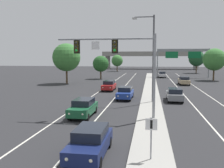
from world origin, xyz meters
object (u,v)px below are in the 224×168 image
(median_sign_post, at_px, (151,132))
(tree_far_right_c, at_px, (214,60))
(highway_sign_gantry, at_px, (183,54))
(car_receding_grey, at_px, (175,94))
(street_lamp_median, at_px, (151,53))
(tree_far_left_a, at_px, (101,64))
(tree_far_left_c, at_px, (66,57))
(car_oncoming_blue, at_px, (125,93))
(tree_far_right_a, at_px, (197,58))
(car_oncoming_navy, at_px, (90,141))
(car_oncoming_green, at_px, (83,107))
(car_oncoming_red, at_px, (109,85))
(overhead_signal_mast, at_px, (122,57))
(car_receding_silver, at_px, (162,74))
(tree_far_left_b, at_px, (117,61))
(car_receding_tan, at_px, (184,81))

(median_sign_post, height_order, tree_far_right_c, tree_far_right_c)
(highway_sign_gantry, bearing_deg, car_receding_grey, -98.45)
(median_sign_post, bearing_deg, highway_sign_gantry, 81.38)
(street_lamp_median, height_order, tree_far_left_a, street_lamp_median)
(highway_sign_gantry, relative_size, tree_far_left_c, 1.64)
(median_sign_post, bearing_deg, car_oncoming_blue, 99.75)
(median_sign_post, xyz_separation_m, tree_far_right_c, (14.23, 46.83, 3.19))
(street_lamp_median, xyz_separation_m, tree_far_right_a, (14.85, 55.57, -0.95))
(highway_sign_gantry, relative_size, tree_far_left_a, 2.35)
(median_sign_post, bearing_deg, car_receding_grey, 81.05)
(car_oncoming_navy, xyz_separation_m, car_oncoming_green, (-2.82, 8.78, 0.00))
(tree_far_right_c, height_order, tree_far_left_c, tree_far_left_c)
(car_oncoming_red, height_order, tree_far_left_c, tree_far_left_c)
(median_sign_post, relative_size, car_oncoming_navy, 0.49)
(street_lamp_median, relative_size, highway_sign_gantry, 0.75)
(street_lamp_median, bearing_deg, overhead_signal_mast, -108.04)
(car_receding_silver, bearing_deg, median_sign_post, -93.17)
(street_lamp_median, xyz_separation_m, car_oncoming_blue, (-3.23, 2.16, -4.97))
(overhead_signal_mast, xyz_separation_m, car_oncoming_navy, (-0.72, -8.55, -4.57))
(street_lamp_median, relative_size, car_oncoming_red, 2.24)
(overhead_signal_mast, distance_m, car_oncoming_green, 5.78)
(tree_far_left_b, bearing_deg, car_oncoming_navy, -83.43)
(car_oncoming_blue, relative_size, car_receding_silver, 1.01)
(median_sign_post, height_order, highway_sign_gantry, highway_sign_gantry)
(tree_far_left_a, bearing_deg, car_oncoming_red, -75.00)
(street_lamp_median, bearing_deg, car_oncoming_green, -128.65)
(car_oncoming_red, height_order, car_receding_silver, same)
(street_lamp_median, xyz_separation_m, tree_far_right_c, (14.23, 30.15, -1.02))
(median_sign_post, relative_size, car_oncoming_blue, 0.49)
(tree_far_left_c, bearing_deg, car_oncoming_red, -40.91)
(highway_sign_gantry, xyz_separation_m, tree_far_left_a, (-20.31, -7.34, -2.47))
(street_lamp_median, relative_size, tree_far_left_a, 1.77)
(street_lamp_median, xyz_separation_m, car_receding_grey, (2.90, 1.72, -4.97))
(highway_sign_gantry, xyz_separation_m, tree_far_right_a, (6.63, 18.04, -1.32))
(tree_far_right_c, bearing_deg, car_receding_silver, 150.24)
(median_sign_post, relative_size, tree_far_left_c, 0.27)
(car_oncoming_navy, bearing_deg, tree_far_left_b, 96.57)
(median_sign_post, distance_m, car_oncoming_blue, 19.12)
(overhead_signal_mast, distance_m, car_oncoming_red, 18.75)
(car_receding_silver, height_order, tree_far_right_c, tree_far_right_c)
(car_receding_tan, relative_size, tree_far_left_a, 0.79)
(car_oncoming_green, distance_m, tree_far_left_b, 69.42)
(car_receding_grey, distance_m, tree_far_left_b, 61.70)
(overhead_signal_mast, distance_m, tree_far_left_b, 69.98)
(car_receding_silver, bearing_deg, car_oncoming_blue, -100.18)
(street_lamp_median, xyz_separation_m, tree_far_left_b, (-12.23, 61.45, -1.83))
(highway_sign_gantry, distance_m, tree_far_right_a, 19.26)
(tree_far_left_c, bearing_deg, tree_far_right_c, 20.35)
(car_receding_silver, xyz_separation_m, highway_sign_gantry, (5.27, 0.93, 5.34))
(car_receding_silver, bearing_deg, overhead_signal_mast, -97.07)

